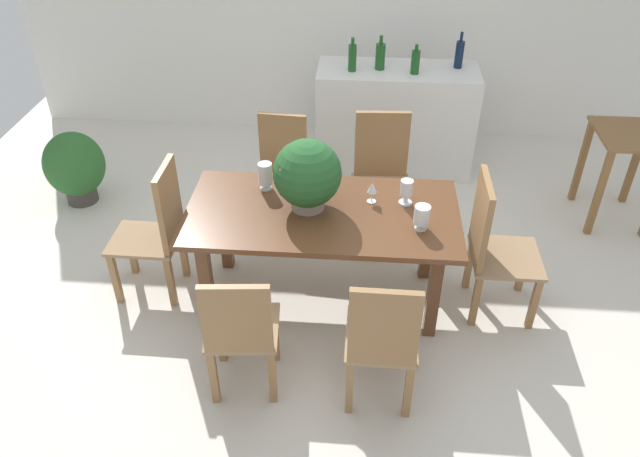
{
  "coord_description": "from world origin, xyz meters",
  "views": [
    {
      "loc": [
        0.25,
        -3.43,
        2.99
      ],
      "look_at": [
        -0.02,
        -0.04,
        0.54
      ],
      "focal_mm": 34.67,
      "sensor_mm": 36.0,
      "label": 1
    }
  ],
  "objects_px": {
    "chair_head_end": "(158,228)",
    "wine_bottle_tall": "(352,57)",
    "chair_far_left": "(281,170)",
    "chair_far_right": "(381,170)",
    "crystal_vase_left": "(422,216)",
    "potted_plant_floor": "(75,166)",
    "wine_bottle_dark": "(380,56)",
    "crystal_vase_right": "(406,190)",
    "crystal_vase_center_near": "(265,175)",
    "kitchen_counter": "(395,120)",
    "flower_centerpiece": "(307,175)",
    "chair_near_right": "(382,339)",
    "wine_glass": "(372,188)",
    "chair_near_left": "(240,331)",
    "dining_table": "(322,224)",
    "chair_foot_end": "(492,242)",
    "side_table": "(624,157)",
    "wine_bottle_clear": "(459,54)",
    "wine_bottle_green": "(415,62)"
  },
  "relations": [
    {
      "from": "chair_far_right",
      "to": "side_table",
      "type": "height_order",
      "value": "chair_far_right"
    },
    {
      "from": "chair_head_end",
      "to": "wine_bottle_dark",
      "type": "relative_size",
      "value": 3.47
    },
    {
      "from": "flower_centerpiece",
      "to": "side_table",
      "type": "xyz_separation_m",
      "value": [
        2.42,
        1.17,
        -0.41
      ]
    },
    {
      "from": "flower_centerpiece",
      "to": "wine_bottle_clear",
      "type": "xyz_separation_m",
      "value": [
        1.14,
        1.96,
        0.1
      ]
    },
    {
      "from": "wine_bottle_green",
      "to": "wine_bottle_dark",
      "type": "height_order",
      "value": "wine_bottle_dark"
    },
    {
      "from": "crystal_vase_left",
      "to": "kitchen_counter",
      "type": "distance_m",
      "value": 2.1
    },
    {
      "from": "flower_centerpiece",
      "to": "chair_near_right",
      "type": "bearing_deg",
      "value": -61.85
    },
    {
      "from": "chair_far_right",
      "to": "wine_glass",
      "type": "distance_m",
      "value": 0.82
    },
    {
      "from": "wine_bottle_clear",
      "to": "wine_bottle_dark",
      "type": "relative_size",
      "value": 1.06
    },
    {
      "from": "kitchen_counter",
      "to": "potted_plant_floor",
      "type": "height_order",
      "value": "kitchen_counter"
    },
    {
      "from": "chair_far_left",
      "to": "chair_foot_end",
      "type": "xyz_separation_m",
      "value": [
        1.51,
        -0.88,
        0.03
      ]
    },
    {
      "from": "chair_far_right",
      "to": "crystal_vase_center_near",
      "type": "xyz_separation_m",
      "value": [
        -0.8,
        -0.65,
        0.31
      ]
    },
    {
      "from": "chair_foot_end",
      "to": "crystal_vase_left",
      "type": "bearing_deg",
      "value": 106.99
    },
    {
      "from": "chair_head_end",
      "to": "crystal_vase_right",
      "type": "xyz_separation_m",
      "value": [
        1.66,
        0.14,
        0.3
      ]
    },
    {
      "from": "chair_head_end",
      "to": "chair_near_right",
      "type": "relative_size",
      "value": 1.07
    },
    {
      "from": "crystal_vase_right",
      "to": "kitchen_counter",
      "type": "relative_size",
      "value": 0.12
    },
    {
      "from": "potted_plant_floor",
      "to": "chair_near_right",
      "type": "bearing_deg",
      "value": -37.34
    },
    {
      "from": "chair_far_right",
      "to": "crystal_vase_left",
      "type": "bearing_deg",
      "value": -80.77
    },
    {
      "from": "chair_foot_end",
      "to": "crystal_vase_left",
      "type": "height_order",
      "value": "chair_foot_end"
    },
    {
      "from": "flower_centerpiece",
      "to": "wine_bottle_dark",
      "type": "relative_size",
      "value": 1.62
    },
    {
      "from": "crystal_vase_center_near",
      "to": "wine_bottle_tall",
      "type": "bearing_deg",
      "value": 72.09
    },
    {
      "from": "chair_near_left",
      "to": "crystal_vase_left",
      "type": "xyz_separation_m",
      "value": [
        1.02,
        0.73,
        0.34
      ]
    },
    {
      "from": "chair_far_left",
      "to": "chair_far_right",
      "type": "relative_size",
      "value": 0.96
    },
    {
      "from": "side_table",
      "to": "chair_near_left",
      "type": "bearing_deg",
      "value": -142.58
    },
    {
      "from": "chair_near_left",
      "to": "wine_bottle_tall",
      "type": "relative_size",
      "value": 3.15
    },
    {
      "from": "dining_table",
      "to": "chair_far_left",
      "type": "relative_size",
      "value": 1.87
    },
    {
      "from": "crystal_vase_left",
      "to": "potted_plant_floor",
      "type": "relative_size",
      "value": 0.26
    },
    {
      "from": "chair_near_left",
      "to": "chair_near_right",
      "type": "height_order",
      "value": "chair_near_right"
    },
    {
      "from": "chair_head_end",
      "to": "wine_bottle_tall",
      "type": "bearing_deg",
      "value": 146.93
    },
    {
      "from": "wine_bottle_dark",
      "to": "crystal_vase_right",
      "type": "bearing_deg",
      "value": -84.08
    },
    {
      "from": "flower_centerpiece",
      "to": "chair_head_end",
      "type": "bearing_deg",
      "value": -177.84
    },
    {
      "from": "chair_far_left",
      "to": "flower_centerpiece",
      "type": "height_order",
      "value": "flower_centerpiece"
    },
    {
      "from": "crystal_vase_center_near",
      "to": "potted_plant_floor",
      "type": "xyz_separation_m",
      "value": [
        -1.8,
        0.85,
        -0.51
      ]
    },
    {
      "from": "chair_near_left",
      "to": "chair_head_end",
      "type": "bearing_deg",
      "value": -55.42
    },
    {
      "from": "chair_head_end",
      "to": "crystal_vase_left",
      "type": "distance_m",
      "value": 1.77
    },
    {
      "from": "chair_far_right",
      "to": "chair_near_left",
      "type": "bearing_deg",
      "value": -117.24
    },
    {
      "from": "chair_far_right",
      "to": "wine_bottle_tall",
      "type": "height_order",
      "value": "wine_bottle_tall"
    },
    {
      "from": "chair_near_right",
      "to": "wine_bottle_dark",
      "type": "distance_m",
      "value": 2.86
    },
    {
      "from": "flower_centerpiece",
      "to": "kitchen_counter",
      "type": "xyz_separation_m",
      "value": [
        0.62,
        1.88,
        -0.5
      ]
    },
    {
      "from": "wine_glass",
      "to": "wine_bottle_dark",
      "type": "height_order",
      "value": "wine_bottle_dark"
    },
    {
      "from": "wine_glass",
      "to": "crystal_vase_right",
      "type": "bearing_deg",
      "value": -0.5
    },
    {
      "from": "crystal_vase_left",
      "to": "wine_glass",
      "type": "xyz_separation_m",
      "value": [
        -0.31,
        0.28,
        0.0
      ]
    },
    {
      "from": "flower_centerpiece",
      "to": "dining_table",
      "type": "bearing_deg",
      "value": -20.9
    },
    {
      "from": "wine_bottle_green",
      "to": "crystal_vase_right",
      "type": "bearing_deg",
      "value": -93.86
    },
    {
      "from": "chair_far_left",
      "to": "wine_bottle_dark",
      "type": "bearing_deg",
      "value": 58.57
    },
    {
      "from": "dining_table",
      "to": "crystal_vase_right",
      "type": "height_order",
      "value": "crystal_vase_right"
    },
    {
      "from": "chair_far_left",
      "to": "crystal_vase_left",
      "type": "distance_m",
      "value": 1.49
    },
    {
      "from": "crystal_vase_center_near",
      "to": "crystal_vase_right",
      "type": "height_order",
      "value": "crystal_vase_center_near"
    },
    {
      "from": "crystal_vase_center_near",
      "to": "kitchen_counter",
      "type": "xyz_separation_m",
      "value": [
        0.93,
        1.68,
        -0.37
      ]
    },
    {
      "from": "flower_centerpiece",
      "to": "wine_glass",
      "type": "height_order",
      "value": "flower_centerpiece"
    }
  ]
}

